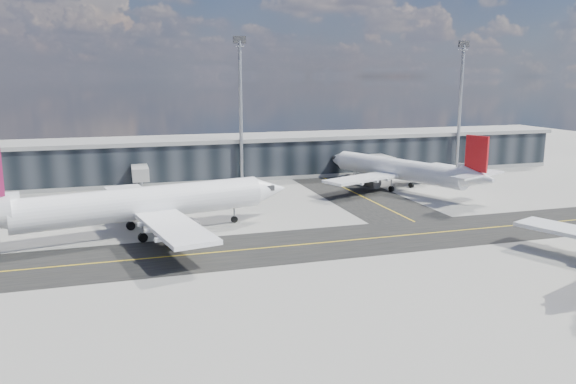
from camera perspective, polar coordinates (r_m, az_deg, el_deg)
The scene contains 8 objects.
ground at distance 69.49m, azimuth 3.82°, elevation -6.16°, with size 300.00×300.00×0.00m, color gray.
taxiway_lanes at distance 80.45m, azimuth 3.73°, elevation -3.67°, with size 180.00×63.00×0.03m.
terminal_concourse at distance 120.35m, azimuth -5.42°, elevation 3.41°, with size 152.00×19.80×8.80m.
floodlight_masts at distance 112.47m, azimuth -4.83°, elevation 8.74°, with size 102.50×0.70×28.90m.
airliner_af at distance 78.22m, azimuth -14.97°, elevation -1.20°, with size 44.33×38.04×13.20m.
airliner_redtail at distance 108.96m, azimuth 11.36°, elevation 2.24°, with size 32.61×37.70×11.63m.
baggage_tug at distance 73.19m, azimuth -10.35°, elevation -4.54°, with size 3.70×2.79×2.10m.
service_van at distance 117.02m, azimuth 6.27°, elevation 1.45°, with size 2.17×4.72×1.31m, color white.
Camera 1 is at (-23.61, -61.82, 21.22)m, focal length 35.00 mm.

